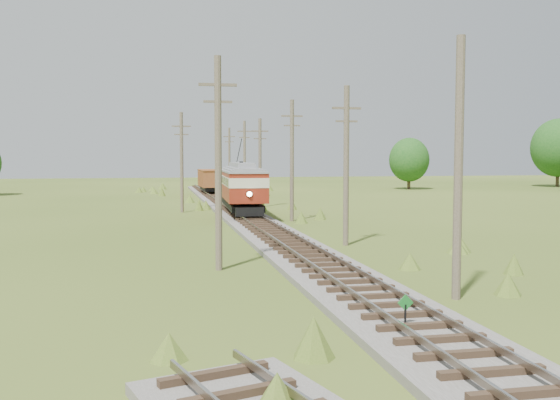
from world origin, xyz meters
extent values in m
plane|color=#395218|center=(0.00, 0.00, 0.00)|extent=(260.00, 260.00, 0.00)
cube|color=#605B54|center=(0.00, 34.00, 0.12)|extent=(3.60, 96.00, 0.25)
cube|color=#726659|center=(-0.72, 34.00, 0.48)|extent=(0.08, 96.00, 0.17)
cube|color=#726659|center=(0.72, 34.00, 0.48)|extent=(0.08, 96.00, 0.17)
cube|color=#2D2116|center=(0.00, 34.00, 0.33)|extent=(2.40, 96.00, 0.16)
cylinder|color=black|center=(-0.20, 1.50, 0.40)|extent=(0.06, 0.06, 0.80)
cube|color=#1B7A28|center=(-0.20, 1.50, 0.85)|extent=(0.45, 0.03, 0.45)
cube|color=black|center=(0.00, 35.28, 1.02)|extent=(2.91, 11.27, 0.46)
cube|color=maroon|center=(0.00, 35.28, 2.03)|extent=(3.38, 12.26, 1.11)
cube|color=beige|center=(0.00, 35.28, 2.94)|extent=(3.41, 12.32, 0.71)
cube|color=black|center=(0.00, 35.28, 2.94)|extent=(3.41, 11.78, 0.56)
cube|color=maroon|center=(0.00, 35.28, 3.44)|extent=(3.38, 12.26, 0.30)
cube|color=gray|center=(0.00, 35.28, 3.78)|extent=(3.44, 12.38, 0.38)
cube|color=gray|center=(0.00, 35.28, 4.12)|extent=(1.68, 9.16, 0.40)
sphere|color=#FFF2BF|center=(-0.28, 29.14, 2.18)|extent=(0.36, 0.36, 0.36)
cylinder|color=black|center=(0.08, 37.10, 5.27)|extent=(0.27, 4.71, 1.95)
cylinder|color=black|center=(-0.96, 30.73, 0.96)|extent=(0.16, 0.81, 0.81)
cylinder|color=black|center=(0.55, 30.66, 0.96)|extent=(0.16, 0.81, 0.81)
cylinder|color=black|center=(-0.55, 39.91, 0.96)|extent=(0.16, 0.81, 0.81)
cylinder|color=black|center=(0.96, 39.84, 0.96)|extent=(0.16, 0.81, 0.81)
cube|color=black|center=(0.00, 62.84, 0.90)|extent=(2.11, 7.03, 0.49)
cube|color=brown|center=(0.00, 62.84, 2.12)|extent=(2.62, 7.82, 1.95)
cube|color=brown|center=(0.00, 62.84, 3.14)|extent=(2.68, 7.97, 0.12)
cylinder|color=black|center=(-0.70, 60.49, 0.95)|extent=(0.13, 0.78, 0.78)
cylinder|color=black|center=(0.76, 60.51, 0.95)|extent=(0.13, 0.78, 0.78)
cylinder|color=black|center=(-0.76, 65.16, 0.95)|extent=(0.13, 0.78, 0.78)
cylinder|color=black|center=(0.70, 65.18, 0.95)|extent=(0.13, 0.78, 0.78)
cone|color=gray|center=(2.75, 53.32, 0.59)|extent=(3.16, 3.16, 1.18)
cone|color=gray|center=(3.54, 52.34, 0.35)|extent=(1.78, 1.78, 0.69)
cylinder|color=brown|center=(3.10, 5.00, 4.40)|extent=(0.30, 0.30, 8.80)
cylinder|color=brown|center=(3.30, 18.00, 4.30)|extent=(0.30, 0.30, 8.60)
cube|color=brown|center=(3.30, 18.00, 7.40)|extent=(1.60, 0.12, 0.12)
cube|color=brown|center=(3.30, 18.00, 6.70)|extent=(1.20, 0.10, 0.10)
cylinder|color=brown|center=(3.20, 31.00, 4.50)|extent=(0.30, 0.30, 9.00)
cube|color=brown|center=(3.20, 31.00, 7.80)|extent=(1.60, 0.12, 0.12)
cube|color=brown|center=(3.20, 31.00, 7.10)|extent=(1.20, 0.10, 0.10)
cylinder|color=brown|center=(3.00, 44.00, 4.20)|extent=(0.30, 0.30, 8.40)
cube|color=brown|center=(3.00, 44.00, 7.20)|extent=(1.60, 0.12, 0.12)
cube|color=brown|center=(3.00, 44.00, 6.50)|extent=(1.20, 0.10, 0.10)
cylinder|color=brown|center=(3.40, 57.00, 4.45)|extent=(0.30, 0.30, 8.90)
cube|color=brown|center=(3.40, 57.00, 7.70)|extent=(1.60, 0.12, 0.12)
cube|color=brown|center=(3.40, 57.00, 7.00)|extent=(1.20, 0.10, 0.10)
cylinder|color=brown|center=(3.20, 70.00, 4.35)|extent=(0.30, 0.30, 8.70)
cube|color=brown|center=(3.20, 70.00, 7.50)|extent=(1.60, 0.12, 0.12)
cube|color=brown|center=(3.20, 70.00, 6.80)|extent=(1.20, 0.10, 0.10)
cylinder|color=brown|center=(-4.20, 12.00, 4.50)|extent=(0.30, 0.30, 9.00)
cube|color=brown|center=(-4.20, 12.00, 7.80)|extent=(1.60, 0.12, 0.12)
cube|color=brown|center=(-4.20, 12.00, 7.10)|extent=(1.20, 0.10, 0.10)
cylinder|color=brown|center=(-4.50, 40.00, 4.30)|extent=(0.30, 0.30, 8.60)
cube|color=brown|center=(-4.50, 40.00, 7.40)|extent=(1.60, 0.12, 0.12)
cube|color=brown|center=(-4.50, 40.00, 6.70)|extent=(1.20, 0.10, 0.10)
cylinder|color=#38281C|center=(56.00, 74.00, 1.80)|extent=(0.50, 0.50, 3.60)
ellipsoid|color=#164C17|center=(56.00, 74.00, 6.20)|extent=(8.40, 8.40, 9.24)
cylinder|color=#38281C|center=(30.00, 72.00, 1.26)|extent=(0.50, 0.50, 2.52)
ellipsoid|color=#164C17|center=(30.00, 72.00, 4.34)|extent=(5.88, 5.88, 6.47)
camera|label=1|loc=(-6.86, -14.18, 4.82)|focal=40.00mm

